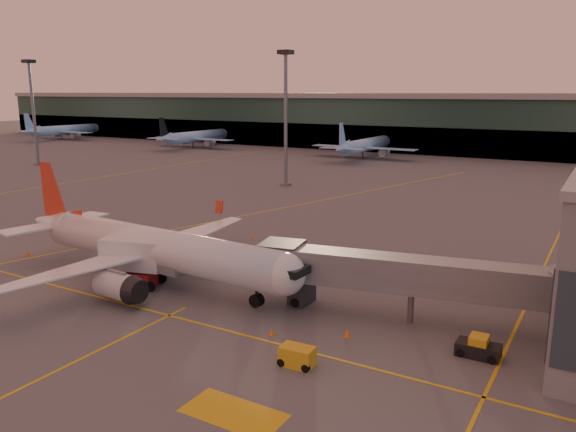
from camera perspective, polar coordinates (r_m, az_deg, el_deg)
The scene contains 15 objects.
ground at distance 48.14m, azimuth -20.53°, elevation -10.27°, with size 600.00×600.00×0.00m, color #4C4F54.
taxi_markings at distance 85.43m, azimuth -0.27°, elevation 0.36°, with size 100.12×173.00×0.01m.
terminal at distance 173.02m, azimuth 18.83°, elevation 8.79°, with size 400.00×20.00×17.60m.
mast_west_far at distance 153.92m, azimuth -24.51°, elevation 10.24°, with size 2.40×2.40×25.60m.
mast_west_near at distance 108.53m, azimuth -0.24°, elevation 10.86°, with size 2.40×2.40×25.60m.
distant_aircraft_row at distance 156.89m, azimuth 9.23°, elevation 5.76°, with size 290.00×34.00×13.00m.
main_airplane at distance 55.11m, azimuth -13.89°, elevation -3.15°, with size 35.25×31.74×10.64m.
jet_bridge at distance 45.33m, azimuth 14.22°, elevation -6.25°, with size 26.70×8.05×5.45m.
catering_truck at distance 54.81m, azimuth -15.32°, elevation -4.25°, with size 6.38×4.12×4.58m.
gpu_cart at distance 38.70m, azimuth 0.93°, elevation -14.09°, with size 2.38×1.51×1.35m.
pushback_tug at distance 42.07m, azimuth 18.77°, elevation -12.59°, with size 2.97×1.63×1.52m.
cone_nose at distance 43.17m, azimuth 6.04°, elevation -11.75°, with size 0.49×0.49×0.62m.
cone_tail at distance 69.56m, azimuth -24.92°, elevation -3.43°, with size 0.47×0.47×0.59m.
cone_wing_left at distance 70.40m, azimuth -3.68°, elevation -2.11°, with size 0.41×0.41×0.52m.
cone_fwd at distance 43.23m, azimuth -1.66°, elevation -11.71°, with size 0.42×0.42×0.53m.
Camera 1 is at (35.31, -27.33, 17.99)m, focal length 35.00 mm.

